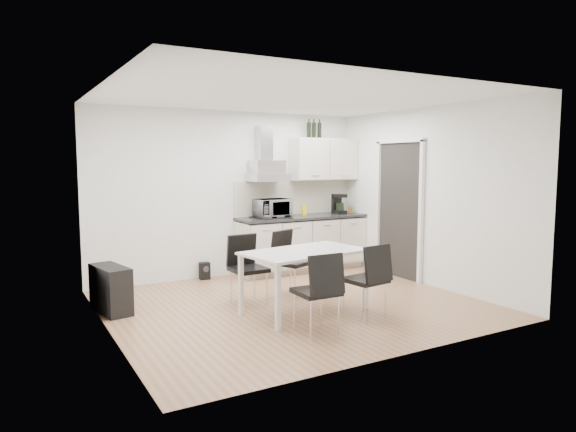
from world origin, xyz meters
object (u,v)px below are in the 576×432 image
at_px(chair_far_left, 249,270).
at_px(dining_table, 305,257).
at_px(chair_far_right, 293,263).
at_px(chair_near_left, 316,293).
at_px(guitar_amp, 111,289).
at_px(chair_near_right, 365,281).
at_px(kitchenette, 303,221).
at_px(floor_speaker, 205,271).

bearing_deg(chair_far_left, dining_table, 123.75).
xyz_separation_m(chair_far_right, chair_near_left, (-0.56, -1.47, 0.00)).
bearing_deg(chair_near_left, guitar_amp, 133.99).
height_order(dining_table, chair_near_left, chair_near_left).
bearing_deg(guitar_amp, dining_table, -40.05).
xyz_separation_m(chair_far_left, chair_near_left, (0.14, -1.37, 0.00)).
bearing_deg(chair_near_right, chair_near_left, -175.22).
relative_size(chair_near_right, guitar_amp, 1.22).
xyz_separation_m(chair_near_right, guitar_amp, (-2.52, 1.68, -0.16)).
bearing_deg(chair_far_right, chair_near_left, 47.19).
bearing_deg(chair_near_right, kitchenette, 66.09).
bearing_deg(chair_near_left, chair_near_right, 13.66).
bearing_deg(guitar_amp, chair_far_right, -21.01).
bearing_deg(floor_speaker, kitchenette, 2.71).
relative_size(dining_table, chair_near_right, 1.77).
height_order(chair_near_left, floor_speaker, chair_near_left).
bearing_deg(dining_table, chair_far_right, 62.40).
xyz_separation_m(kitchenette, floor_speaker, (-1.68, 0.17, -0.70)).
xyz_separation_m(chair_far_left, floor_speaker, (0.00, 1.61, -0.31)).
distance_m(dining_table, chair_near_right, 0.77).
bearing_deg(chair_far_right, chair_far_left, -13.59).
relative_size(kitchenette, chair_near_right, 2.86).
distance_m(chair_near_left, guitar_amp, 2.55).
bearing_deg(kitchenette, guitar_amp, -163.82).
xyz_separation_m(kitchenette, chair_far_right, (-0.97, -1.34, -0.39)).
xyz_separation_m(kitchenette, chair_near_left, (-1.53, -2.81, -0.39)).
bearing_deg(chair_near_left, chair_far_right, 69.86).
bearing_deg(chair_far_left, kitchenette, -141.26).
distance_m(chair_near_left, floor_speaker, 2.99).
height_order(kitchenette, chair_far_right, kitchenette).
height_order(chair_near_right, floor_speaker, chair_near_right).
relative_size(dining_table, chair_near_left, 1.77).
distance_m(kitchenette, dining_table, 2.41).
relative_size(chair_near_left, floor_speaker, 3.39).
relative_size(chair_near_left, chair_near_right, 1.00).
distance_m(chair_far_left, floor_speaker, 1.64).
distance_m(chair_near_left, chair_near_right, 0.80).
xyz_separation_m(chair_far_left, chair_near_right, (0.93, -1.19, 0.00)).
bearing_deg(chair_far_right, guitar_amp, -31.44).
distance_m(chair_far_right, chair_near_right, 1.31).
distance_m(guitar_amp, floor_speaker, 1.95).
distance_m(dining_table, chair_far_left, 0.81).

